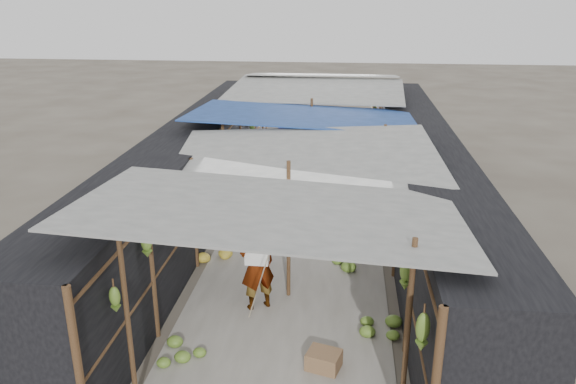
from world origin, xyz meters
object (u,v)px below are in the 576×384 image
at_px(crate_near, 324,361).
at_px(shopper_blue, 300,175).
at_px(black_basin, 375,229).
at_px(vendor_elderly, 257,265).
at_px(vendor_seated, 359,212).

xyz_separation_m(crate_near, shopper_blue, (-0.96, 7.10, 0.59)).
relative_size(crate_near, black_basin, 0.88).
height_order(vendor_elderly, shopper_blue, vendor_elderly).
xyz_separation_m(black_basin, vendor_seated, (-0.37, 0.04, 0.41)).
relative_size(vendor_elderly, vendor_seated, 1.72).
bearing_deg(crate_near, vendor_elderly, 144.22).
distance_m(black_basin, vendor_seated, 0.56).
bearing_deg(crate_near, black_basin, 95.91).
bearing_deg(black_basin, crate_near, -100.48).
height_order(black_basin, shopper_blue, shopper_blue).
xyz_separation_m(vendor_elderly, vendor_seated, (1.82, 3.61, -0.36)).
distance_m(vendor_elderly, vendor_seated, 4.06).
height_order(crate_near, vendor_elderly, vendor_elderly).
bearing_deg(vendor_elderly, shopper_blue, -124.60).
distance_m(black_basin, shopper_blue, 2.80).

